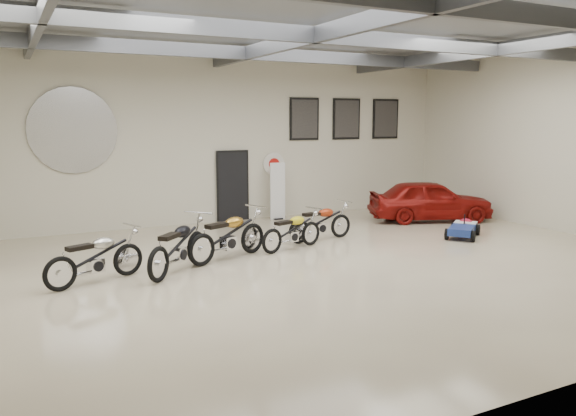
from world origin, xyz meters
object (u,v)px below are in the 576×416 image
motorcycle_gold (228,234)px  motorcycle_yellow (292,230)px  motorcycle_black (178,245)px  motorcycle_red (320,221)px  go_kart (464,225)px  vintage_car (430,200)px  motorcycle_silver (95,256)px  banner_stand (278,191)px

motorcycle_gold → motorcycle_yellow: (1.71, 0.21, -0.09)m
motorcycle_black → motorcycle_red: size_ratio=1.14×
motorcycle_yellow → go_kart: size_ratio=1.11×
motorcycle_red → motorcycle_black: bearing=-169.5°
motorcycle_black → motorcycle_yellow: 3.09m
motorcycle_red → motorcycle_yellow: bearing=-160.3°
go_kart → motorcycle_gold: bearing=138.0°
motorcycle_yellow → vintage_car: vintage_car is taller
motorcycle_silver → motorcycle_gold: 2.97m
motorcycle_silver → motorcycle_yellow: bearing=-11.7°
motorcycle_yellow → vintage_car: bearing=-1.3°
banner_stand → vintage_car: (4.10, -2.31, -0.27)m
motorcycle_black → motorcycle_yellow: bearing=-30.5°
motorcycle_gold → motorcycle_silver: bearing=168.9°
banner_stand → go_kart: bearing=-51.3°
motorcycle_silver → motorcycle_yellow: size_ratio=1.09×
banner_stand → motorcycle_red: bearing=-93.6°
motorcycle_gold → go_kart: bearing=-26.7°
go_kart → motorcycle_black: bearing=142.6°
motorcycle_black → motorcycle_silver: bearing=137.1°
motorcycle_yellow → motorcycle_silver: bearing=173.0°
motorcycle_silver → motorcycle_black: motorcycle_black is taller
motorcycle_black → motorcycle_gold: size_ratio=0.99×
motorcycle_yellow → vintage_car: size_ratio=0.50×
motorcycle_black → motorcycle_red: bearing=-26.8°
motorcycle_black → motorcycle_red: (4.11, 1.30, -0.07)m
motorcycle_black → go_kart: bearing=-44.2°
motorcycle_gold → go_kart: size_ratio=1.32×
motorcycle_red → go_kart: motorcycle_red is taller
banner_stand → motorcycle_red: 3.32m
motorcycle_black → go_kart: 7.79m
motorcycle_silver → motorcycle_black: size_ratio=0.92×
motorcycle_red → banner_stand: bearing=76.6°
motorcycle_silver → go_kart: motorcycle_silver is taller
banner_stand → motorcycle_black: bearing=-131.6°
motorcycle_black → go_kart: motorcycle_black is taller
motorcycle_yellow → go_kart: motorcycle_yellow is taller
banner_stand → motorcycle_red: size_ratio=0.94×
banner_stand → go_kart: 5.67m
motorcycle_black → vintage_car: bearing=-29.5°
motorcycle_silver → motorcycle_black: (1.63, 0.04, 0.04)m
motorcycle_red → go_kart: (3.67, -1.29, -0.20)m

